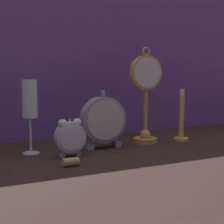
# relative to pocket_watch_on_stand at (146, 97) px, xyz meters

# --- Properties ---
(ground_plane) EXTENTS (4.00, 4.00, 0.00)m
(ground_plane) POSITION_rel_pocket_watch_on_stand_xyz_m (-0.15, -0.13, -0.15)
(ground_plane) COLOR black
(fabric_backdrop_drape) EXTENTS (1.59, 0.01, 0.58)m
(fabric_backdrop_drape) POSITION_rel_pocket_watch_on_stand_xyz_m (-0.15, 0.20, 0.14)
(fabric_backdrop_drape) COLOR #6B478E
(fabric_backdrop_drape) RESTS_ON ground_plane
(pocket_watch_on_stand) EXTENTS (0.11, 0.08, 0.32)m
(pocket_watch_on_stand) POSITION_rel_pocket_watch_on_stand_xyz_m (0.00, 0.00, 0.00)
(pocket_watch_on_stand) COLOR gold
(pocket_watch_on_stand) RESTS_ON ground_plane
(alarm_clock_twin_bell) EXTENTS (0.09, 0.03, 0.11)m
(alarm_clock_twin_bell) POSITION_rel_pocket_watch_on_stand_xyz_m (-0.29, -0.07, -0.09)
(alarm_clock_twin_bell) COLOR silver
(alarm_clock_twin_bell) RESTS_ON ground_plane
(mantel_clock_silver) EXTENTS (0.14, 0.04, 0.18)m
(mantel_clock_silver) POSITION_rel_pocket_watch_on_stand_xyz_m (-0.16, -0.01, -0.06)
(mantel_clock_silver) COLOR gray
(mantel_clock_silver) RESTS_ON ground_plane
(champagne_flute) EXTENTS (0.05, 0.05, 0.22)m
(champagne_flute) POSITION_rel_pocket_watch_on_stand_xyz_m (-0.38, 0.01, -0.01)
(champagne_flute) COLOR silver
(champagne_flute) RESTS_ON ground_plane
(brass_candlestick) EXTENTS (0.05, 0.05, 0.18)m
(brass_candlestick) POSITION_rel_pocket_watch_on_stand_xyz_m (0.13, -0.02, -0.09)
(brass_candlestick) COLOR gold
(brass_candlestick) RESTS_ON ground_plane
(wine_cork) EXTENTS (0.04, 0.02, 0.02)m
(wine_cork) POSITION_rel_pocket_watch_on_stand_xyz_m (-0.33, -0.17, -0.14)
(wine_cork) COLOR tan
(wine_cork) RESTS_ON ground_plane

